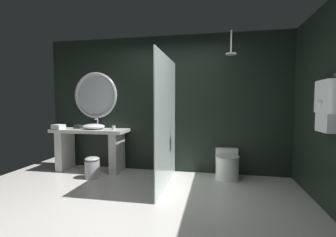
# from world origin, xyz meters

# --- Properties ---
(ground_plane) EXTENTS (5.76, 5.76, 0.00)m
(ground_plane) POSITION_xyz_m (0.00, 0.00, 0.00)
(ground_plane) COLOR silver
(back_wall_panel) EXTENTS (4.80, 0.10, 2.60)m
(back_wall_panel) POSITION_xyz_m (0.00, 1.90, 1.30)
(back_wall_panel) COLOR black
(back_wall_panel) RESTS_ON ground_plane
(side_wall_right) EXTENTS (0.10, 2.47, 2.60)m
(side_wall_right) POSITION_xyz_m (2.35, 0.76, 1.30)
(side_wall_right) COLOR black
(side_wall_right) RESTS_ON ground_plane
(vanity_counter) EXTENTS (1.46, 0.53, 0.82)m
(vanity_counter) POSITION_xyz_m (-1.44, 1.56, 0.51)
(vanity_counter) COLOR silver
(vanity_counter) RESTS_ON ground_plane
(vessel_sink) EXTENTS (0.44, 0.36, 0.20)m
(vessel_sink) POSITION_xyz_m (-1.36, 1.56, 0.87)
(vessel_sink) COLOR white
(vessel_sink) RESTS_ON vanity_counter
(tumbler_cup) EXTENTS (0.06, 0.06, 0.08)m
(tumbler_cup) POSITION_xyz_m (-0.92, 1.52, 0.86)
(tumbler_cup) COLOR silver
(tumbler_cup) RESTS_ON vanity_counter
(tissue_box) EXTENTS (0.13, 0.12, 0.07)m
(tissue_box) POSITION_xyz_m (-1.71, 1.59, 0.86)
(tissue_box) COLOR #282D28
(tissue_box) RESTS_ON vanity_counter
(round_wall_mirror) EXTENTS (0.93, 0.07, 0.93)m
(round_wall_mirror) POSITION_xyz_m (-1.44, 1.81, 1.48)
(round_wall_mirror) COLOR #B7B7BC
(shower_glass_panel) EXTENTS (0.02, 1.56, 2.07)m
(shower_glass_panel) POSITION_xyz_m (0.19, 1.07, 1.04)
(shower_glass_panel) COLOR silver
(shower_glass_panel) RESTS_ON ground_plane
(rain_shower_head) EXTENTS (0.17, 0.17, 0.39)m
(rain_shower_head) POSITION_xyz_m (1.19, 1.38, 2.17)
(rain_shower_head) COLOR #B7B7BC
(hanging_bathrobe) EXTENTS (0.20, 0.51, 0.67)m
(hanging_bathrobe) POSITION_xyz_m (2.21, 0.37, 1.34)
(hanging_bathrobe) COLOR #B7B7BC
(toilet) EXTENTS (0.42, 0.60, 0.50)m
(toilet) POSITION_xyz_m (1.17, 1.61, 0.25)
(toilet) COLOR white
(toilet) RESTS_ON ground_plane
(waste_bin) EXTENTS (0.26, 0.26, 0.38)m
(waste_bin) POSITION_xyz_m (-1.17, 1.15, 0.19)
(waste_bin) COLOR #B7B7BC
(waste_bin) RESTS_ON ground_plane
(folded_hand_towel) EXTENTS (0.24, 0.21, 0.09)m
(folded_hand_towel) POSITION_xyz_m (-2.00, 1.40, 0.87)
(folded_hand_towel) COLOR white
(folded_hand_towel) RESTS_ON vanity_counter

